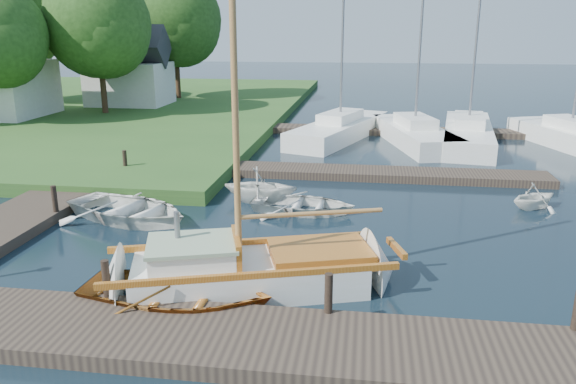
# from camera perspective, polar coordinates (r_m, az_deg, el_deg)

# --- Properties ---
(ground) EXTENTS (160.00, 160.00, 0.00)m
(ground) POSITION_cam_1_polar(r_m,az_deg,el_deg) (15.91, 0.00, -4.15)
(ground) COLOR black
(ground) RESTS_ON ground
(near_dock) EXTENTS (18.00, 2.20, 0.30)m
(near_dock) POSITION_cam_1_polar(r_m,az_deg,el_deg) (10.51, -4.80, -14.79)
(near_dock) COLOR #2F261F
(near_dock) RESTS_ON ground
(left_dock) EXTENTS (2.20, 18.00, 0.30)m
(left_dock) POSITION_cam_1_polar(r_m,az_deg,el_deg) (20.30, -22.09, -0.36)
(left_dock) COLOR #2F261F
(left_dock) RESTS_ON ground
(far_dock) EXTENTS (14.00, 1.60, 0.30)m
(far_dock) POSITION_cam_1_polar(r_m,az_deg,el_deg) (21.93, 7.60, 1.91)
(far_dock) COLOR #2F261F
(far_dock) RESTS_ON ground
(pontoon) EXTENTS (30.00, 1.60, 0.30)m
(pontoon) POSITION_cam_1_polar(r_m,az_deg,el_deg) (32.20, 22.30, 5.46)
(pontoon) COLOR #2F261F
(pontoon) RESTS_ON ground
(mooring_post_1) EXTENTS (0.16, 0.16, 0.80)m
(mooring_post_1) POSITION_cam_1_polar(r_m,az_deg,el_deg) (12.04, -17.99, -8.39)
(mooring_post_1) COLOR black
(mooring_post_1) RESTS_ON near_dock
(mooring_post_2) EXTENTS (0.16, 0.16, 0.80)m
(mooring_post_2) POSITION_cam_1_polar(r_m,az_deg,el_deg) (10.92, 4.14, -10.22)
(mooring_post_2) COLOR black
(mooring_post_2) RESTS_ON near_dock
(mooring_post_4) EXTENTS (0.16, 0.16, 0.80)m
(mooring_post_4) POSITION_cam_1_polar(r_m,az_deg,el_deg) (18.01, -22.63, -0.64)
(mooring_post_4) COLOR black
(mooring_post_4) RESTS_ON left_dock
(mooring_post_5) EXTENTS (0.16, 0.16, 0.80)m
(mooring_post_5) POSITION_cam_1_polar(r_m,az_deg,el_deg) (22.29, -16.23, 3.08)
(mooring_post_5) COLOR black
(mooring_post_5) RESTS_ON left_dock
(sailboat) EXTENTS (7.41, 4.03, 9.83)m
(sailboat) POSITION_cam_1_polar(r_m,az_deg,el_deg) (12.56, -3.26, -8.29)
(sailboat) COLOR white
(sailboat) RESTS_ON ground
(dinghy) EXTENTS (4.15, 3.06, 0.83)m
(dinghy) POSITION_cam_1_polar(r_m,az_deg,el_deg) (11.96, -11.25, -9.54)
(dinghy) COLOR #92420E
(dinghy) RESTS_ON ground
(tender_a) EXTENTS (4.91, 4.22, 0.86)m
(tender_a) POSITION_cam_1_polar(r_m,az_deg,el_deg) (17.49, -15.88, -1.40)
(tender_a) COLOR white
(tender_a) RESTS_ON ground
(tender_b) EXTENTS (2.51, 2.19, 1.28)m
(tender_b) POSITION_cam_1_polar(r_m,az_deg,el_deg) (18.52, -2.83, 0.90)
(tender_b) COLOR white
(tender_b) RESTS_ON ground
(tender_c) EXTENTS (3.43, 2.58, 0.67)m
(tender_c) POSITION_cam_1_polar(r_m,az_deg,el_deg) (17.57, 1.54, -0.99)
(tender_c) COLOR white
(tender_c) RESTS_ON ground
(tender_d) EXTENTS (2.35, 2.29, 0.94)m
(tender_d) POSITION_cam_1_polar(r_m,az_deg,el_deg) (19.57, 23.79, -0.17)
(tender_d) COLOR white
(tender_d) RESTS_ON ground
(marina_boat_1) EXTENTS (5.08, 9.24, 10.79)m
(marina_boat_1) POSITION_cam_1_polar(r_m,az_deg,el_deg) (29.46, 5.32, 6.52)
(marina_boat_1) COLOR white
(marina_boat_1) RESTS_ON ground
(marina_boat_2) EXTENTS (4.12, 8.35, 11.07)m
(marina_boat_2) POSITION_cam_1_polar(r_m,az_deg,el_deg) (28.60, 12.73, 5.90)
(marina_boat_2) COLOR white
(marina_boat_2) RESTS_ON ground
(marina_boat_3) EXTENTS (3.55, 9.83, 11.33)m
(marina_boat_3) POSITION_cam_1_polar(r_m,az_deg,el_deg) (29.56, 17.82, 5.84)
(marina_boat_3) COLOR white
(marina_boat_3) RESTS_ON ground
(marina_boat_4) EXTENTS (4.44, 7.85, 11.44)m
(marina_boat_4) POSITION_cam_1_polar(r_m,az_deg,el_deg) (30.49, 26.75, 5.20)
(marina_boat_4) COLOR white
(marina_boat_4) RESTS_ON ground
(house_c) EXTENTS (5.25, 4.00, 5.28)m
(house_c) POSITION_cam_1_polar(r_m,az_deg,el_deg) (40.24, -15.81, 11.52)
(house_c) COLOR silver
(house_c) RESTS_ON shore
(tree_3) EXTENTS (6.41, 6.38, 8.74)m
(tree_3) POSITION_cam_1_polar(r_m,az_deg,el_deg) (36.54, -18.76, 15.93)
(tree_3) COLOR #332114
(tree_3) RESTS_ON shore
(tree_4) EXTENTS (7.01, 7.01, 9.66)m
(tree_4) POSITION_cam_1_polar(r_m,az_deg,el_deg) (44.00, -26.15, 15.83)
(tree_4) COLOR #332114
(tree_4) RESTS_ON shore
(tree_7) EXTENTS (6.83, 6.83, 9.38)m
(tree_7) POSITION_cam_1_polar(r_m,az_deg,el_deg) (43.17, -11.43, 16.91)
(tree_7) COLOR #332114
(tree_7) RESTS_ON shore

